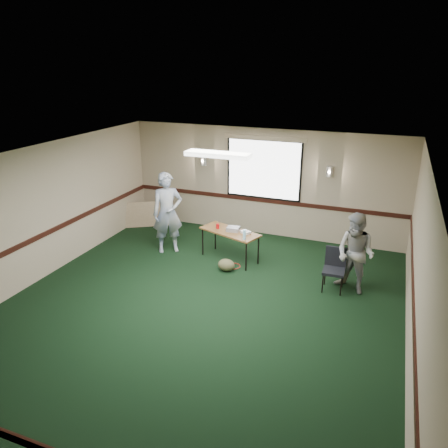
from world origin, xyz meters
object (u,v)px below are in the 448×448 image
(folding_table, at_px, (230,233))
(projector, at_px, (233,229))
(person_right, at_px, (355,254))
(conference_chair, at_px, (335,265))
(person_left, at_px, (168,213))

(folding_table, relative_size, projector, 5.43)
(folding_table, distance_m, person_right, 2.76)
(person_right, bearing_deg, folding_table, -163.35)
(conference_chair, bearing_deg, projector, 165.26)
(projector, bearing_deg, folding_table, -156.21)
(person_left, height_order, person_right, person_left)
(folding_table, distance_m, person_left, 1.53)
(conference_chair, bearing_deg, person_left, 172.21)
(conference_chair, bearing_deg, person_right, 3.93)
(person_right, bearing_deg, projector, -164.31)
(projector, bearing_deg, person_left, 178.98)
(conference_chair, relative_size, person_right, 0.53)
(folding_table, height_order, person_left, person_left)
(conference_chair, relative_size, person_left, 0.44)
(folding_table, bearing_deg, projector, 48.11)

